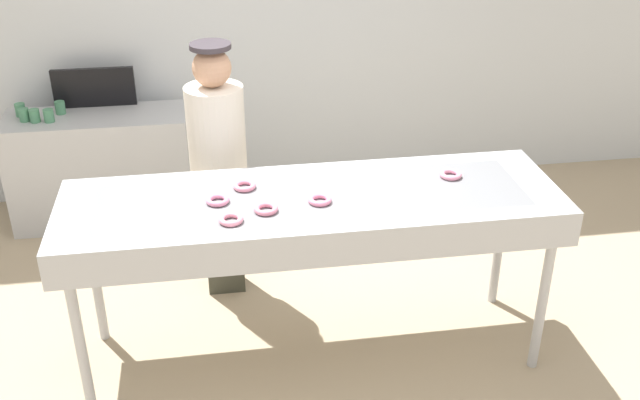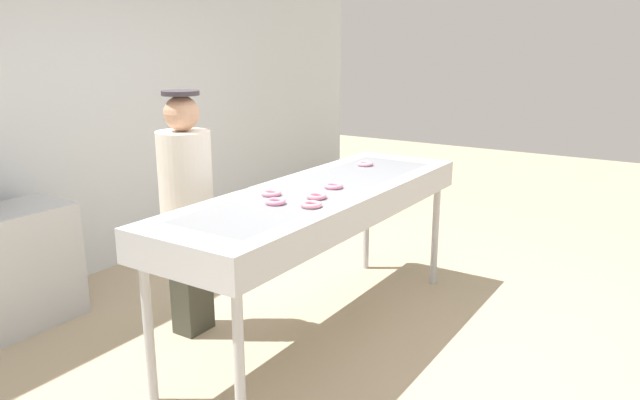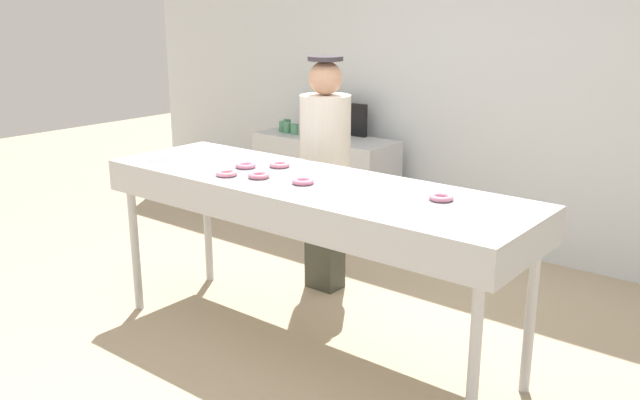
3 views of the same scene
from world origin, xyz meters
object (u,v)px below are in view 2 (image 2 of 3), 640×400
at_px(worker_baker, 187,198).
at_px(fryer_conveyor, 321,202).
at_px(strawberry_donut_3, 365,164).
at_px(strawberry_donut_0, 271,193).
at_px(strawberry_donut_1, 311,205).
at_px(strawberry_donut_2, 334,186).
at_px(strawberry_donut_4, 317,196).
at_px(strawberry_donut_5, 275,202).

bearing_deg(worker_baker, fryer_conveyor, 107.09).
bearing_deg(fryer_conveyor, strawberry_donut_3, 7.68).
bearing_deg(worker_baker, strawberry_donut_0, 86.83).
relative_size(strawberry_donut_1, strawberry_donut_3, 1.00).
bearing_deg(strawberry_donut_3, strawberry_donut_2, -166.33).
distance_m(strawberry_donut_1, strawberry_donut_2, 0.49).
height_order(strawberry_donut_1, strawberry_donut_4, same).
bearing_deg(fryer_conveyor, strawberry_donut_1, -153.68).
height_order(strawberry_donut_3, strawberry_donut_4, same).
bearing_deg(strawberry_donut_4, strawberry_donut_5, 150.43).
relative_size(strawberry_donut_0, strawberry_donut_2, 1.00).
xyz_separation_m(strawberry_donut_3, strawberry_donut_5, (-1.30, -0.11, 0.00)).
relative_size(strawberry_donut_1, strawberry_donut_5, 1.00).
distance_m(strawberry_donut_0, strawberry_donut_4, 0.29).
distance_m(strawberry_donut_0, worker_baker, 0.64).
bearing_deg(worker_baker, strawberry_donut_4, 88.83).
bearing_deg(strawberry_donut_1, strawberry_donut_0, 75.92).
distance_m(strawberry_donut_0, strawberry_donut_5, 0.21).
xyz_separation_m(strawberry_donut_0, strawberry_donut_3, (1.15, -0.04, 0.00)).
height_order(strawberry_donut_1, strawberry_donut_2, same).
xyz_separation_m(strawberry_donut_0, strawberry_donut_5, (-0.15, -0.14, 0.00)).
relative_size(strawberry_donut_4, worker_baker, 0.07).
bearing_deg(fryer_conveyor, worker_baker, 121.94).
bearing_deg(strawberry_donut_1, strawberry_donut_3, 14.71).
relative_size(strawberry_donut_0, strawberry_donut_4, 1.00).
bearing_deg(strawberry_donut_2, strawberry_donut_0, 149.29).
relative_size(strawberry_donut_4, strawberry_donut_5, 1.00).
height_order(fryer_conveyor, strawberry_donut_0, strawberry_donut_0).
relative_size(strawberry_donut_2, strawberry_donut_4, 1.00).
distance_m(strawberry_donut_2, strawberry_donut_4, 0.29).
height_order(strawberry_donut_3, strawberry_donut_5, same).
height_order(fryer_conveyor, strawberry_donut_2, strawberry_donut_2).
bearing_deg(strawberry_donut_4, strawberry_donut_0, 107.93).
relative_size(strawberry_donut_3, worker_baker, 0.07).
distance_m(strawberry_donut_4, strawberry_donut_5, 0.28).
height_order(fryer_conveyor, strawberry_donut_3, strawberry_donut_3).
distance_m(fryer_conveyor, strawberry_donut_1, 0.50).
bearing_deg(strawberry_donut_1, strawberry_donut_2, 16.40).
bearing_deg(strawberry_donut_0, strawberry_donut_2, -30.71).
xyz_separation_m(strawberry_donut_1, worker_baker, (-0.04, 0.98, -0.09)).
bearing_deg(strawberry_donut_4, strawberry_donut_1, -155.74).
relative_size(strawberry_donut_3, strawberry_donut_4, 1.00).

